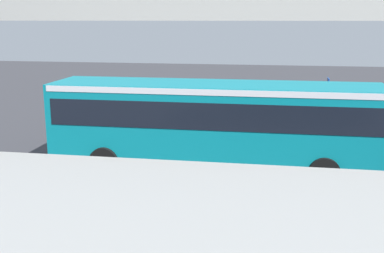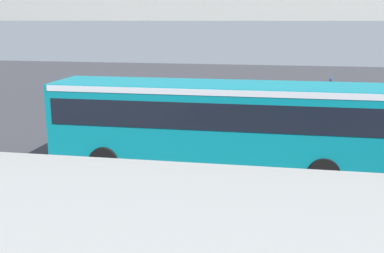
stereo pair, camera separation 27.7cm
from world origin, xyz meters
TOP-DOWN VIEW (x-y plane):
  - ground at (0.00, 0.00)m, footprint 80.00×80.00m
  - city_bus at (0.70, 0.35)m, footprint 11.54×2.85m
  - pedestrian at (-2.23, -2.86)m, footprint 0.38×0.38m
  - traffic_sign at (-3.69, -4.81)m, footprint 0.08×0.60m
  - lane_dash_left at (-2.00, -2.51)m, footprint 2.00×0.20m
  - lane_dash_centre at (2.00, -2.51)m, footprint 2.00×0.20m
  - lane_dash_right at (6.00, -2.51)m, footprint 2.00×0.20m
  - pedestrian_overpass at (0.00, 10.62)m, footprint 28.81×2.60m

SIDE VIEW (x-z plane):
  - ground at x=0.00m, z-range 0.00..0.00m
  - lane_dash_left at x=-2.00m, z-range 0.00..0.01m
  - lane_dash_centre at x=2.00m, z-range 0.00..0.01m
  - lane_dash_right at x=6.00m, z-range 0.00..0.01m
  - pedestrian at x=-2.23m, z-range -0.01..1.78m
  - city_bus at x=0.70m, z-range 0.31..3.46m
  - traffic_sign at x=-3.69m, z-range 0.49..3.29m
  - pedestrian_overpass at x=0.00m, z-range 1.70..8.61m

